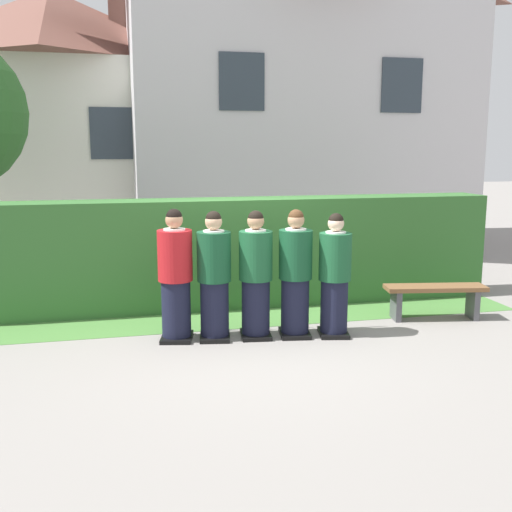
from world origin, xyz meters
name	(u,v)px	position (x,y,z in m)	size (l,w,h in m)	color
ground_plane	(256,337)	(0.00, 0.00, 0.00)	(60.00, 60.00, 0.00)	gray
student_in_red_blazer	(176,278)	(-0.99, 0.13, 0.79)	(0.47, 0.56, 1.65)	black
student_front_row_1	(214,279)	(-0.52, 0.06, 0.77)	(0.45, 0.54, 1.62)	black
student_front_row_2	(255,278)	(0.00, 0.02, 0.77)	(0.43, 0.53, 1.62)	black
student_front_row_3	(295,276)	(0.50, -0.04, 0.77)	(0.44, 0.52, 1.63)	black
student_front_row_4	(335,278)	(0.99, -0.14, 0.75)	(0.45, 0.54, 1.58)	black
hedge	(232,253)	(0.00, 1.63, 0.81)	(8.11, 0.70, 1.63)	#33662D
school_building_main	(295,69)	(2.50, 6.78, 4.16)	(7.97, 4.39, 8.12)	silver
school_building_annex	(56,117)	(-3.00, 8.54, 3.10)	(6.09, 4.41, 6.04)	silver
wooden_bench	(435,295)	(2.63, 0.23, 0.35)	(1.44, 0.59, 0.48)	brown
lawn_strip	(243,319)	(0.00, 0.83, 0.00)	(8.11, 0.90, 0.01)	#477A38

